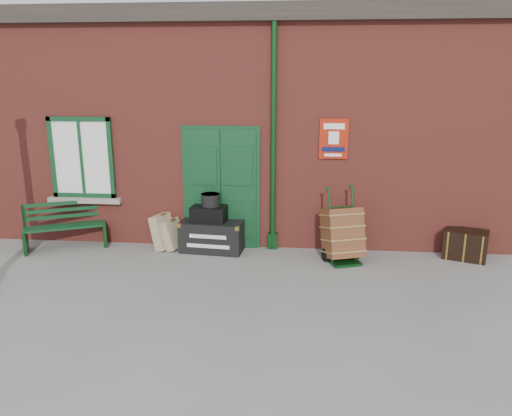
# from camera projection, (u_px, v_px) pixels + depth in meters

# --- Properties ---
(ground) EXTENTS (80.00, 80.00, 0.00)m
(ground) POSITION_uv_depth(u_px,v_px,m) (226.00, 277.00, 7.97)
(ground) COLOR gray
(ground) RESTS_ON ground
(station_building) EXTENTS (10.30, 4.30, 4.36)m
(station_building) POSITION_uv_depth(u_px,v_px,m) (249.00, 121.00, 10.77)
(station_building) COLOR brown
(station_building) RESTS_ON ground
(bench) EXTENTS (1.49, 1.00, 0.89)m
(bench) POSITION_uv_depth(u_px,v_px,m) (65.00, 225.00, 9.24)
(bench) COLOR #103B1D
(bench) RESTS_ON ground
(houdini_trunk) EXTENTS (1.18, 0.72, 0.56)m
(houdini_trunk) POSITION_uv_depth(u_px,v_px,m) (213.00, 236.00, 9.14)
(houdini_trunk) COLOR black
(houdini_trunk) RESTS_ON ground
(strongbox) EXTENTS (0.66, 0.50, 0.28)m
(strongbox) POSITION_uv_depth(u_px,v_px,m) (209.00, 213.00, 9.04)
(strongbox) COLOR black
(strongbox) RESTS_ON houdini_trunk
(hatbox) EXTENTS (0.37, 0.37, 0.22)m
(hatbox) POSITION_uv_depth(u_px,v_px,m) (211.00, 200.00, 8.97)
(hatbox) COLOR black
(hatbox) RESTS_ON strongbox
(suitcase_back) EXTENTS (0.45, 0.53, 0.66)m
(suitcase_back) POSITION_uv_depth(u_px,v_px,m) (163.00, 231.00, 9.21)
(suitcase_back) COLOR tan
(suitcase_back) RESTS_ON ground
(suitcase_front) EXTENTS (0.44, 0.49, 0.57)m
(suitcase_front) POSITION_uv_depth(u_px,v_px,m) (173.00, 234.00, 9.21)
(suitcase_front) COLOR tan
(suitcase_front) RESTS_ON ground
(porter_trolley) EXTENTS (0.80, 0.83, 1.27)m
(porter_trolley) POSITION_uv_depth(u_px,v_px,m) (342.00, 234.00, 8.55)
(porter_trolley) COLOR black
(porter_trolley) RESTS_ON ground
(dark_trunk) EXTENTS (0.83, 0.69, 0.51)m
(dark_trunk) POSITION_uv_depth(u_px,v_px,m) (466.00, 244.00, 8.74)
(dark_trunk) COLOR black
(dark_trunk) RESTS_ON ground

